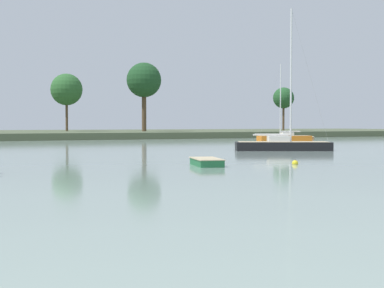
{
  "coord_description": "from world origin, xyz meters",
  "views": [
    {
      "loc": [
        -13.36,
        -7.51,
        2.51
      ],
      "look_at": [
        4.34,
        32.56,
        0.85
      ],
      "focal_mm": 49.47,
      "sensor_mm": 36.0,
      "label": 1
    }
  ],
  "objects_px": {
    "sailboat_black": "(283,148)",
    "dinghy_wood": "(309,138)",
    "mooring_buoy_yellow": "(295,163)",
    "dinghy_green": "(207,163)",
    "mooring_buoy_orange": "(259,138)",
    "sailboat_orange": "(284,139)"
  },
  "relations": [
    {
      "from": "sailboat_black",
      "to": "dinghy_wood",
      "type": "bearing_deg",
      "value": 50.1
    },
    {
      "from": "sailboat_black",
      "to": "mooring_buoy_yellow",
      "type": "xyz_separation_m",
      "value": [
        -8.98,
        -14.88,
        -0.21
      ]
    },
    {
      "from": "dinghy_green",
      "to": "mooring_buoy_orange",
      "type": "relative_size",
      "value": 9.29
    },
    {
      "from": "mooring_buoy_yellow",
      "to": "dinghy_green",
      "type": "bearing_deg",
      "value": 167.06
    },
    {
      "from": "dinghy_green",
      "to": "dinghy_wood",
      "type": "bearing_deg",
      "value": 47.76
    },
    {
      "from": "sailboat_black",
      "to": "mooring_buoy_yellow",
      "type": "relative_size",
      "value": 31.95
    },
    {
      "from": "dinghy_wood",
      "to": "sailboat_black",
      "type": "xyz_separation_m",
      "value": [
        -24.83,
        -29.7,
        0.12
      ]
    },
    {
      "from": "dinghy_wood",
      "to": "sailboat_orange",
      "type": "distance_m",
      "value": 10.36
    },
    {
      "from": "sailboat_orange",
      "to": "mooring_buoy_orange",
      "type": "bearing_deg",
      "value": 77.22
    },
    {
      "from": "dinghy_green",
      "to": "mooring_buoy_orange",
      "type": "xyz_separation_m",
      "value": [
        33.29,
        49.05,
        -0.1
      ]
    },
    {
      "from": "sailboat_orange",
      "to": "mooring_buoy_orange",
      "type": "relative_size",
      "value": 31.99
    },
    {
      "from": "sailboat_orange",
      "to": "mooring_buoy_orange",
      "type": "height_order",
      "value": "sailboat_orange"
    },
    {
      "from": "dinghy_wood",
      "to": "mooring_buoy_yellow",
      "type": "distance_m",
      "value": 55.95
    },
    {
      "from": "sailboat_orange",
      "to": "mooring_buoy_yellow",
      "type": "height_order",
      "value": "sailboat_orange"
    },
    {
      "from": "dinghy_green",
      "to": "mooring_buoy_yellow",
      "type": "xyz_separation_m",
      "value": [
        5.52,
        -1.27,
        -0.08
      ]
    },
    {
      "from": "dinghy_wood",
      "to": "mooring_buoy_orange",
      "type": "height_order",
      "value": "dinghy_wood"
    },
    {
      "from": "dinghy_green",
      "to": "mooring_buoy_yellow",
      "type": "bearing_deg",
      "value": -12.94
    },
    {
      "from": "dinghy_green",
      "to": "sailboat_black",
      "type": "relative_size",
      "value": 0.25
    },
    {
      "from": "mooring_buoy_orange",
      "to": "dinghy_green",
      "type": "bearing_deg",
      "value": -124.17
    },
    {
      "from": "sailboat_black",
      "to": "mooring_buoy_orange",
      "type": "bearing_deg",
      "value": 62.05
    },
    {
      "from": "dinghy_wood",
      "to": "dinghy_green",
      "type": "relative_size",
      "value": 1.09
    },
    {
      "from": "mooring_buoy_orange",
      "to": "sailboat_black",
      "type": "bearing_deg",
      "value": -117.95
    }
  ]
}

